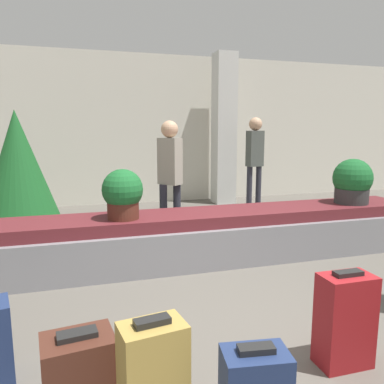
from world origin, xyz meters
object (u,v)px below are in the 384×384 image
at_px(potted_plant_1, 123,194).
at_px(traveler_0, 170,170).
at_px(suitcase_5, 80,381).
at_px(traveler_1, 255,154).
at_px(suitcase_0, 345,320).
at_px(potted_plant_0, 352,182).
at_px(pillar, 224,130).
at_px(decorated_tree, 18,166).

distance_m(potted_plant_1, traveler_0, 1.29).
relative_size(suitcase_5, potted_plant_1, 0.97).
xyz_separation_m(traveler_0, traveler_1, (2.10, 1.61, 0.09)).
height_order(suitcase_0, traveler_0, traveler_0).
height_order(suitcase_5, potted_plant_0, potted_plant_0).
bearing_deg(traveler_1, suitcase_0, 59.14).
relative_size(suitcase_5, potted_plant_0, 0.89).
bearing_deg(suitcase_0, pillar, 77.25).
distance_m(pillar, traveler_1, 1.07).
xyz_separation_m(suitcase_5, decorated_tree, (-0.87, 4.35, 0.78)).
height_order(suitcase_0, traveler_1, traveler_1).
relative_size(pillar, decorated_tree, 1.69).
relative_size(potted_plant_0, decorated_tree, 0.32).
xyz_separation_m(traveler_1, decorated_tree, (-4.23, -0.50, -0.08)).
distance_m(pillar, potted_plant_0, 3.59).
bearing_deg(pillar, decorated_tree, -160.22).
bearing_deg(decorated_tree, suitcase_0, -59.12).
height_order(suitcase_5, decorated_tree, decorated_tree).
distance_m(potted_plant_0, potted_plant_1, 3.07).
height_order(traveler_1, decorated_tree, decorated_tree).
bearing_deg(suitcase_0, traveler_1, 71.56).
height_order(suitcase_5, traveler_1, traveler_1).
bearing_deg(suitcase_0, suitcase_5, -177.92).
relative_size(traveler_0, traveler_1, 0.93).
bearing_deg(potted_plant_0, suitcase_0, -129.68).
distance_m(suitcase_0, potted_plant_0, 2.95).
height_order(pillar, traveler_0, pillar).
height_order(potted_plant_0, potted_plant_1, potted_plant_0).
bearing_deg(suitcase_5, potted_plant_1, 70.43).
height_order(pillar, potted_plant_1, pillar).
bearing_deg(potted_plant_1, decorated_tree, 122.52).
xyz_separation_m(potted_plant_0, traveler_1, (-0.20, 2.58, 0.23)).
height_order(suitcase_0, decorated_tree, decorated_tree).
bearing_deg(traveler_1, decorated_tree, -5.10).
relative_size(suitcase_5, traveler_1, 0.29).
bearing_deg(decorated_tree, traveler_0, -27.46).
bearing_deg(traveler_0, decorated_tree, -154.85).
bearing_deg(potted_plant_1, potted_plant_0, 0.95).
distance_m(pillar, suitcase_0, 6.01).
bearing_deg(suitcase_0, traveler_0, 98.44).
relative_size(potted_plant_1, traveler_1, 0.30).
distance_m(traveler_0, traveler_1, 2.65).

